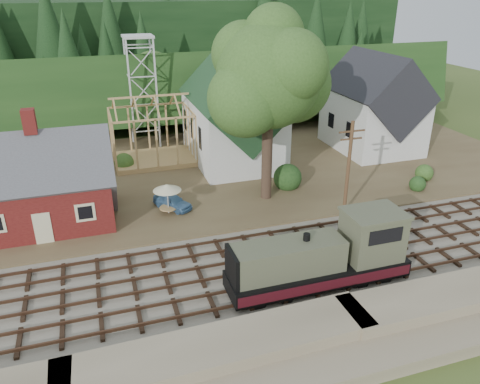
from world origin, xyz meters
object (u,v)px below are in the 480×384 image
object	(u,v)px
car_red	(377,139)
car_blue	(172,202)
patio_set	(167,189)
locomotive	(326,258)

from	to	relation	value
car_red	car_blue	bearing A→B (deg)	139.99
car_blue	patio_set	distance (m)	1.78
locomotive	car_red	size ratio (longest dim) A/B	2.67
locomotive	car_red	bearing A→B (deg)	50.76
car_blue	patio_set	size ratio (longest dim) A/B	1.41
locomotive	car_red	world-z (taller)	locomotive
locomotive	car_blue	xyz separation A→B (m)	(-7.13, 13.33, -1.13)
patio_set	locomotive	bearing A→B (deg)	-58.81
locomotive	car_blue	world-z (taller)	locomotive
car_blue	patio_set	world-z (taller)	patio_set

